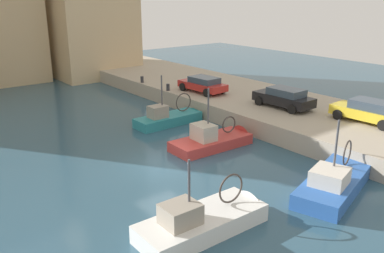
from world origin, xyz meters
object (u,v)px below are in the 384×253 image
mooring_bollard_south (168,87)px  fishing_boat_blue (336,186)px  fishing_boat_red (217,144)px  parked_car_red (203,84)px  parked_car_yellow (369,111)px  fishing_boat_teal (172,122)px  fishing_boat_white (209,226)px  parked_car_black (284,97)px  mooring_bollard_mid (142,79)px

mooring_bollard_south → fishing_boat_blue: bearing=-98.1°
fishing_boat_red → mooring_bollard_south: size_ratio=10.59×
parked_car_red → mooring_bollard_south: 2.92m
parked_car_yellow → fishing_boat_blue: bearing=-159.1°
fishing_boat_teal → parked_car_yellow: bearing=-54.5°
parked_car_yellow → fishing_boat_white: bearing=-173.2°
parked_car_red → parked_car_black: (1.45, -7.06, 0.06)m
fishing_boat_teal → parked_car_black: fishing_boat_teal is taller
fishing_boat_teal → fishing_boat_white: bearing=-119.6°
fishing_boat_red → fishing_boat_blue: 7.82m
fishing_boat_teal → parked_car_red: (4.56, 2.12, 1.74)m
fishing_boat_blue → fishing_boat_white: 7.14m
parked_car_yellow → parked_car_black: 5.63m
fishing_boat_blue → parked_car_red: fishing_boat_blue is taller
fishing_boat_blue → parked_car_red: 15.97m
fishing_boat_blue → mooring_bollard_south: size_ratio=12.55×
parked_car_black → mooring_bollard_south: 9.85m
parked_car_red → parked_car_black: size_ratio=0.98×
fishing_boat_blue → parked_car_yellow: (7.23, 2.76, 1.81)m
fishing_boat_teal → parked_car_black: bearing=-39.4°
parked_car_black → mooring_bollard_mid: size_ratio=7.89×
fishing_boat_white → parked_car_yellow: size_ratio=1.40×
fishing_boat_teal → fishing_boat_white: 13.91m
fishing_boat_teal → mooring_bollard_mid: fishing_boat_teal is taller
parked_car_black → parked_car_yellow: bearing=-75.5°
mooring_bollard_south → parked_car_red: bearing=-49.7°
fishing_boat_blue → mooring_bollard_south: fishing_boat_blue is taller
parked_car_red → mooring_bollard_mid: (-1.87, 6.21, -0.38)m
mooring_bollard_south → parked_car_black: bearing=-70.3°
fishing_boat_red → fishing_boat_teal: (0.54, 5.37, -0.01)m
fishing_boat_red → mooring_bollard_mid: (3.23, 13.69, 1.36)m
mooring_bollard_south → mooring_bollard_mid: size_ratio=1.00×
fishing_boat_red → mooring_bollard_south: (3.23, 9.69, 1.36)m
fishing_boat_white → fishing_boat_teal: bearing=60.4°
fishing_boat_teal → mooring_bollard_south: size_ratio=10.36×
parked_car_red → parked_car_yellow: bearing=-77.1°
parked_car_yellow → mooring_bollard_mid: bearing=104.2°
fishing_boat_red → parked_car_yellow: (7.96, -5.03, 1.80)m
fishing_boat_white → parked_car_red: fishing_boat_white is taller
fishing_boat_blue → mooring_bollard_mid: (2.50, 21.47, 1.36)m
fishing_boat_red → parked_car_black: fishing_boat_red is taller
fishing_boat_red → parked_car_black: 6.81m
parked_car_red → fishing_boat_teal: bearing=-155.1°
fishing_boat_red → mooring_bollard_mid: 14.13m
mooring_bollard_south → parked_car_yellow: bearing=-72.2°
fishing_boat_teal → parked_car_red: fishing_boat_teal is taller
parked_car_black → mooring_bollard_south: (-3.32, 9.27, -0.44)m
fishing_boat_teal → mooring_bollard_mid: bearing=72.1°
parked_car_yellow → parked_car_red: 12.83m
fishing_boat_blue → mooring_bollard_mid: size_ratio=12.55×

